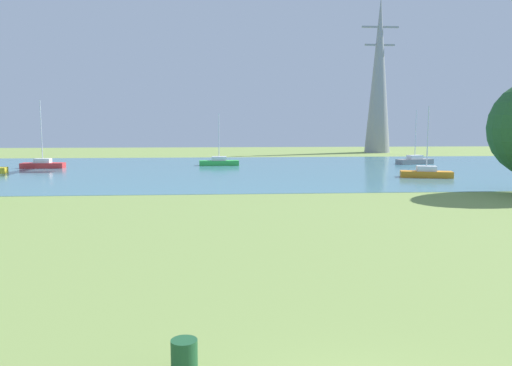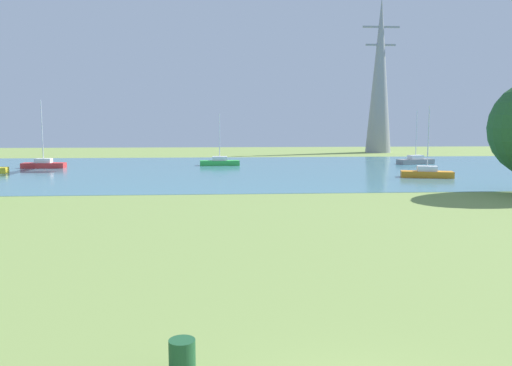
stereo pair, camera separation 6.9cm
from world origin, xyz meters
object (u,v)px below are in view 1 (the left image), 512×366
Objects in this scene: sailboat_green at (219,162)px; sailboat_red at (43,164)px; litter_bin at (184,358)px; sailboat_orange at (426,173)px; electricity_pylon at (379,75)px; sailboat_gray at (415,160)px.

sailboat_red is at bearing -173.82° from sailboat_green.
sailboat_orange reaches higher than litter_bin.
sailboat_gray is at bearing -96.57° from electricity_pylon.
sailboat_orange is at bearing 61.31° from litter_bin.
sailboat_gray is 28.43m from electricity_pylon.
sailboat_orange is (-5.01, -15.94, -0.00)m from sailboat_gray.
sailboat_gray is 0.87× the size of sailboat_red.
sailboat_green is 24.83m from sailboat_gray.
sailboat_gray reaches higher than litter_bin.
electricity_pylon reaches higher than sailboat_gray.
sailboat_orange is at bearing -18.04° from sailboat_red.
sailboat_gray is at bearing 1.58° from sailboat_green.
sailboat_orange is 43.80m from electricity_pylon.
sailboat_orange is (20.60, 37.64, 0.06)m from litter_bin.
electricity_pylon reaches higher than sailboat_orange.
sailboat_red is at bearing -176.35° from sailboat_gray.
sailboat_red is at bearing 161.96° from sailboat_orange.
sailboat_gray is 0.25× the size of electricity_pylon.
electricity_pylon is at bearing 42.97° from sailboat_green.
sailboat_red reaches higher than sailboat_orange.
sailboat_green is 25.00m from sailboat_orange.
sailboat_green is at bearing 142.40° from sailboat_orange.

